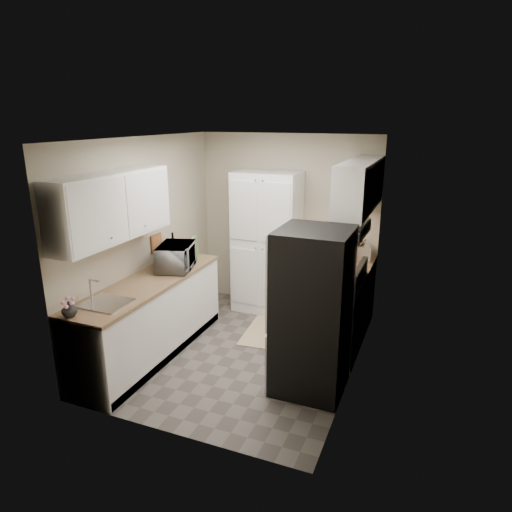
{
  "coord_description": "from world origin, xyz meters",
  "views": [
    {
      "loc": [
        1.99,
        -4.5,
        2.73
      ],
      "look_at": [
        0.11,
        0.15,
        1.18
      ],
      "focal_mm": 32.0,
      "sensor_mm": 36.0,
      "label": 1
    }
  ],
  "objects_px": {
    "pantry_cabinet": "(267,243)",
    "refrigerator": "(312,312)",
    "microwave": "(176,257)",
    "toaster_oven": "(356,251)",
    "electric_range": "(332,315)",
    "wine_bottle": "(173,248)"
  },
  "relations": [
    {
      "from": "pantry_cabinet",
      "to": "wine_bottle",
      "type": "xyz_separation_m",
      "value": [
        -0.94,
        -0.95,
        0.09
      ]
    },
    {
      "from": "refrigerator",
      "to": "wine_bottle",
      "type": "xyz_separation_m",
      "value": [
        -2.08,
        0.77,
        0.24
      ]
    },
    {
      "from": "electric_range",
      "to": "pantry_cabinet",
      "type": "bearing_deg",
      "value": 141.78
    },
    {
      "from": "pantry_cabinet",
      "to": "refrigerator",
      "type": "xyz_separation_m",
      "value": [
        1.14,
        -1.73,
        -0.15
      ]
    },
    {
      "from": "refrigerator",
      "to": "microwave",
      "type": "bearing_deg",
      "value": 165.78
    },
    {
      "from": "pantry_cabinet",
      "to": "electric_range",
      "type": "height_order",
      "value": "pantry_cabinet"
    },
    {
      "from": "wine_bottle",
      "to": "toaster_oven",
      "type": "height_order",
      "value": "wine_bottle"
    },
    {
      "from": "wine_bottle",
      "to": "pantry_cabinet",
      "type": "bearing_deg",
      "value": 45.45
    },
    {
      "from": "microwave",
      "to": "toaster_oven",
      "type": "xyz_separation_m",
      "value": [
        1.97,
        1.22,
        -0.05
      ]
    },
    {
      "from": "refrigerator",
      "to": "microwave",
      "type": "xyz_separation_m",
      "value": [
        -1.85,
        0.47,
        0.23
      ]
    },
    {
      "from": "microwave",
      "to": "electric_range",
      "type": "bearing_deg",
      "value": -96.87
    },
    {
      "from": "refrigerator",
      "to": "wine_bottle",
      "type": "distance_m",
      "value": 2.23
    },
    {
      "from": "pantry_cabinet",
      "to": "wine_bottle",
      "type": "relative_size",
      "value": 5.96
    },
    {
      "from": "electric_range",
      "to": "toaster_oven",
      "type": "height_order",
      "value": "toaster_oven"
    },
    {
      "from": "electric_range",
      "to": "microwave",
      "type": "xyz_separation_m",
      "value": [
        -1.88,
        -0.33,
        0.6
      ]
    },
    {
      "from": "refrigerator",
      "to": "toaster_oven",
      "type": "height_order",
      "value": "refrigerator"
    },
    {
      "from": "pantry_cabinet",
      "to": "refrigerator",
      "type": "relative_size",
      "value": 1.18
    },
    {
      "from": "refrigerator",
      "to": "toaster_oven",
      "type": "bearing_deg",
      "value": 85.82
    },
    {
      "from": "microwave",
      "to": "toaster_oven",
      "type": "distance_m",
      "value": 2.32
    },
    {
      "from": "pantry_cabinet",
      "to": "microwave",
      "type": "bearing_deg",
      "value": -119.48
    },
    {
      "from": "electric_range",
      "to": "wine_bottle",
      "type": "height_order",
      "value": "wine_bottle"
    },
    {
      "from": "pantry_cabinet",
      "to": "toaster_oven",
      "type": "relative_size",
      "value": 5.44
    }
  ]
}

